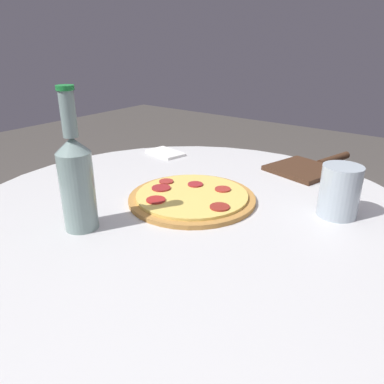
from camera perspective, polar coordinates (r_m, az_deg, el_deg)
The scene contains 6 objects.
table at distance 0.88m, azimuth -0.48°, elevation -12.07°, with size 0.98×0.98×0.71m.
pizza at distance 0.83m, azimuth -0.03°, elevation -0.77°, with size 0.28×0.28×0.02m.
beer_bottle at distance 0.71m, azimuth -17.20°, elevation 1.94°, with size 0.06×0.06×0.26m.
pizza_paddle at distance 1.08m, azimuth 17.33°, elevation 3.61°, with size 0.19×0.31×0.02m.
drinking_glass at distance 0.80m, azimuth 21.58°, elevation 0.12°, with size 0.08×0.08×0.11m.
napkin at distance 1.17m, azimuth -4.07°, elevation 5.98°, with size 0.13×0.09×0.01m.
Camera 1 is at (-0.44, 0.57, 1.05)m, focal length 35.00 mm.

